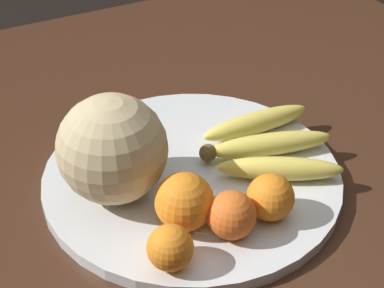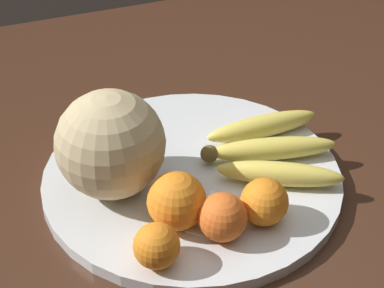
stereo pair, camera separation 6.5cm
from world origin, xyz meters
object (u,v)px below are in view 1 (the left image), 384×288
at_px(fruit_bowl, 192,177).
at_px(orange_front_left, 232,215).
at_px(banana_bunch, 266,144).
at_px(orange_back_left, 184,202).
at_px(orange_mid_center, 170,248).
at_px(orange_front_right, 270,197).
at_px(kitchen_table, 178,227).
at_px(melon, 114,151).
at_px(produce_tag, 217,213).

xyz_separation_m(fruit_bowl, orange_front_left, (-0.01, -0.13, 0.04)).
relative_size(fruit_bowl, banana_bunch, 2.06).
bearing_deg(orange_back_left, orange_mid_center, -129.41).
relative_size(fruit_bowl, orange_front_right, 6.81).
height_order(fruit_bowl, orange_back_left, orange_back_left).
relative_size(kitchen_table, orange_front_left, 21.65).
bearing_deg(melon, fruit_bowl, -2.23).
distance_m(orange_front_right, produce_tag, 0.07).
height_order(orange_front_left, produce_tag, orange_front_left).
relative_size(melon, orange_front_right, 2.37).
height_order(orange_front_right, orange_back_left, orange_back_left).
xyz_separation_m(kitchen_table, banana_bunch, (0.13, -0.02, 0.12)).
relative_size(orange_front_right, produce_tag, 0.72).
relative_size(kitchen_table, orange_back_left, 17.75).
bearing_deg(orange_back_left, orange_front_left, -43.14).
relative_size(banana_bunch, orange_front_right, 3.30).
distance_m(melon, orange_front_left, 0.17).
distance_m(banana_bunch, orange_back_left, 0.19).
xyz_separation_m(melon, orange_mid_center, (0.01, -0.15, -0.04)).
distance_m(banana_bunch, orange_front_right, 0.13).
bearing_deg(produce_tag, orange_front_left, -136.50).
relative_size(orange_mid_center, orange_back_left, 0.75).
distance_m(melon, orange_mid_center, 0.16).
relative_size(banana_bunch, produce_tag, 2.38).
bearing_deg(orange_front_right, melon, 141.39).
distance_m(banana_bunch, orange_mid_center, 0.25).
distance_m(orange_mid_center, produce_tag, 0.11).
bearing_deg(orange_front_left, produce_tag, 87.82).
height_order(orange_front_left, orange_mid_center, orange_front_left).
xyz_separation_m(orange_front_right, orange_mid_center, (-0.15, -0.02, -0.00)).
xyz_separation_m(banana_bunch, orange_back_left, (-0.17, -0.08, 0.02)).
bearing_deg(orange_mid_center, orange_front_right, 7.75).
distance_m(orange_front_right, orange_back_left, 0.11).
distance_m(orange_front_left, produce_tag, 0.05).
bearing_deg(orange_back_left, produce_tag, -3.49).
height_order(fruit_bowl, banana_bunch, banana_bunch).
bearing_deg(orange_mid_center, melon, 93.70).
bearing_deg(fruit_bowl, orange_back_left, -122.09).
bearing_deg(melon, banana_bunch, -3.87).
height_order(orange_front_left, orange_back_left, orange_back_left).
bearing_deg(orange_back_left, fruit_bowl, 57.91).
height_order(orange_front_right, orange_mid_center, orange_front_right).
relative_size(melon, produce_tag, 1.70).
distance_m(fruit_bowl, orange_back_left, 0.11).
bearing_deg(kitchen_table, orange_back_left, -110.65).
bearing_deg(melon, kitchen_table, 2.99).
height_order(banana_bunch, produce_tag, banana_bunch).
xyz_separation_m(orange_front_left, orange_mid_center, (-0.09, -0.01, -0.00)).
height_order(banana_bunch, orange_front_left, orange_front_left).
bearing_deg(orange_front_right, kitchen_table, 117.16).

